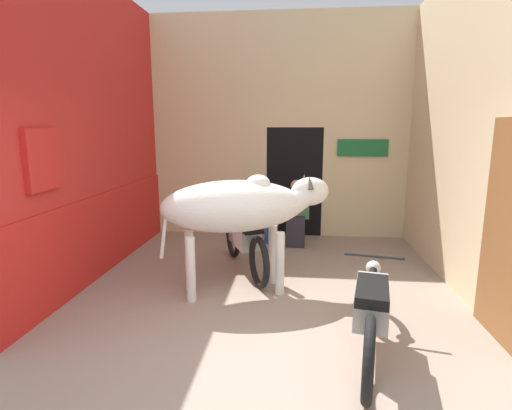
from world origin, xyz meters
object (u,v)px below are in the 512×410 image
motorcycle_near (371,308)px  shopkeeper_seated (296,212)px  motorcycle_far (245,240)px  cow (241,207)px  plastic_stool (271,230)px

motorcycle_near → shopkeeper_seated: bearing=101.6°
motorcycle_far → shopkeeper_seated: size_ratio=1.61×
motorcycle_near → motorcycle_far: 2.43m
cow → motorcycle_far: 0.96m
shopkeeper_seated → motorcycle_near: bearing=-78.4°
plastic_stool → shopkeeper_seated: bearing=-12.4°
motorcycle_far → motorcycle_near: bearing=-55.1°
motorcycle_far → plastic_stool: (0.29, 1.41, -0.22)m
motorcycle_far → shopkeeper_seated: 1.50m
motorcycle_far → plastic_stool: 1.45m
plastic_stool → motorcycle_near: bearing=-72.1°
shopkeeper_seated → plastic_stool: shopkeeper_seated is taller
cow → plastic_stool: 2.31m
cow → motorcycle_far: cow is taller
cow → motorcycle_far: size_ratio=1.15×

